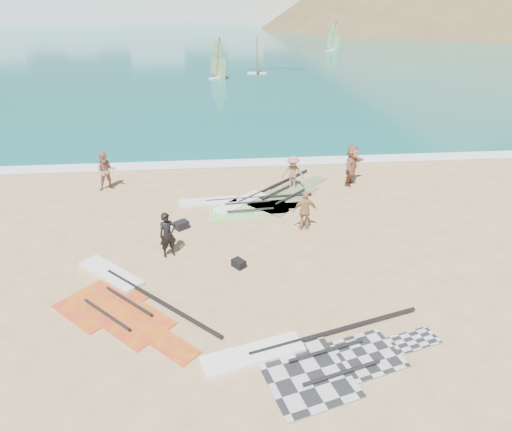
{
  "coord_description": "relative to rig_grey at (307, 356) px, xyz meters",
  "views": [
    {
      "loc": [
        -1.13,
        -9.62,
        7.94
      ],
      "look_at": [
        0.14,
        4.0,
        1.0
      ],
      "focal_mm": 30.0,
      "sensor_mm": 36.0,
      "label": 1
    }
  ],
  "objects": [
    {
      "name": "ground",
      "position": [
        -0.86,
        1.91,
        -0.05
      ],
      "size": [
        300.0,
        300.0,
        0.0
      ],
      "primitive_type": "plane",
      "color": "tan",
      "rests_on": "ground"
    },
    {
      "name": "sea",
      "position": [
        -0.86,
        133.91,
        -0.05
      ],
      "size": [
        300.0,
        240.0,
        0.06
      ],
      "primitive_type": "cube",
      "color": "#0B504D",
      "rests_on": "ground"
    },
    {
      "name": "surf_line",
      "position": [
        -0.86,
        14.21,
        -0.05
      ],
      "size": [
        300.0,
        1.2,
        0.04
      ],
      "primitive_type": "cube",
      "color": "white",
      "rests_on": "ground"
    },
    {
      "name": "far_town",
      "position": [
        -16.58,
        151.91,
        4.44
      ],
      "size": [
        160.0,
        8.0,
        12.0
      ],
      "color": "white",
      "rests_on": "ground"
    },
    {
      "name": "headland_main",
      "position": [
        84.14,
        131.91,
        -0.05
      ],
      "size": [
        143.0,
        143.0,
        45.0
      ],
      "primitive_type": "cone",
      "color": "brown",
      "rests_on": "ground"
    },
    {
      "name": "rig_grey",
      "position": [
        0.0,
        0.0,
        0.0
      ],
      "size": [
        6.28,
        3.32,
        0.2
      ],
      "rotation": [
        0.0,
        0.0,
        0.27
      ],
      "color": "#252528",
      "rests_on": "ground"
    },
    {
      "name": "rig_green",
      "position": [
        -1.28,
        8.91,
        -0.0
      ],
      "size": [
        5.91,
        2.39,
        0.2
      ],
      "rotation": [
        0.0,
        0.0,
        0.07
      ],
      "color": "#54CA1A",
      "rests_on": "ground"
    },
    {
      "name": "rig_orange",
      "position": [
        0.19,
        9.62,
        0.0
      ],
      "size": [
        5.66,
        5.03,
        0.2
      ],
      "rotation": [
        0.0,
        0.0,
        0.77
      ],
      "color": "orange",
      "rests_on": "ground"
    },
    {
      "name": "rig_red",
      "position": [
        -5.04,
        2.89,
        -0.0
      ],
      "size": [
        4.94,
        5.29,
        0.2
      ],
      "rotation": [
        0.0,
        0.0,
        -0.75
      ],
      "color": "red",
      "rests_on": "ground"
    },
    {
      "name": "gear_bag_near",
      "position": [
        -3.51,
        7.07,
        0.11
      ],
      "size": [
        0.61,
        0.58,
        0.31
      ],
      "primitive_type": "cube",
      "rotation": [
        0.0,
        0.0,
        0.61
      ],
      "color": "black",
      "rests_on": "ground"
    },
    {
      "name": "gear_bag_far",
      "position": [
        -1.46,
        4.2,
        0.08
      ],
      "size": [
        0.51,
        0.54,
        0.26
      ],
      "primitive_type": "cube",
      "rotation": [
        0.0,
        0.0,
        -0.9
      ],
      "color": "black",
      "rests_on": "ground"
    },
    {
      "name": "person_wetsuit",
      "position": [
        -3.8,
        5.15,
        0.76
      ],
      "size": [
        0.7,
        0.6,
        1.63
      ],
      "primitive_type": "imported",
      "rotation": [
        0.0,
        0.0,
        0.43
      ],
      "color": "black",
      "rests_on": "ground"
    },
    {
      "name": "beachgoer_left",
      "position": [
        -7.14,
        11.25,
        0.86
      ],
      "size": [
        1.02,
        0.88,
        1.82
      ],
      "primitive_type": "imported",
      "rotation": [
        0.0,
        0.0,
        0.24
      ],
      "color": "#A76B5B",
      "rests_on": "ground"
    },
    {
      "name": "beachgoer_mid",
      "position": [
        1.41,
        10.49,
        0.76
      ],
      "size": [
        1.15,
        0.81,
        1.62
      ],
      "primitive_type": "imported",
      "rotation": [
        0.0,
        0.0,
        -0.21
      ],
      "color": "#A46C59",
      "rests_on": "ground"
    },
    {
      "name": "beachgoer_back",
      "position": [
        1.21,
        6.57,
        0.74
      ],
      "size": [
        0.94,
        0.42,
        1.59
      ],
      "primitive_type": "imported",
      "rotation": [
        0.0,
        0.0,
        3.18
      ],
      "color": "tan",
      "rests_on": "ground"
    },
    {
      "name": "beachgoer_right",
      "position": [
        4.26,
        10.78,
        0.93
      ],
      "size": [
        1.57,
        1.8,
        1.96
      ],
      "primitive_type": "imported",
      "rotation": [
        0.0,
        0.0,
        0.92
      ],
      "color": "#A96E50",
      "rests_on": "ground"
    },
    {
      "name": "windsurfer_left",
      "position": [
        -1.52,
        42.4,
        1.23
      ],
      "size": [
        2.31,
        2.33,
        4.37
      ],
      "rotation": [
        0.0,
        0.0,
        0.67
      ],
      "color": "white",
      "rests_on": "ground"
    },
    {
      "name": "windsurfer_centre",
      "position": [
        3.08,
        45.41,
        1.18
      ],
      "size": [
        2.34,
        2.78,
        4.16
      ],
      "rotation": [
        0.0,
        0.0,
        -0.12
      ],
      "color": "white",
      "rests_on": "ground"
    },
    {
      "name": "windsurfer_right",
      "position": [
        18.57,
        69.75,
        1.3
      ],
      "size": [
        2.6,
        2.74,
        4.71
      ],
      "rotation": [
        0.0,
        0.0,
        0.55
      ],
      "color": "white",
      "rests_on": "ground"
    }
  ]
}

